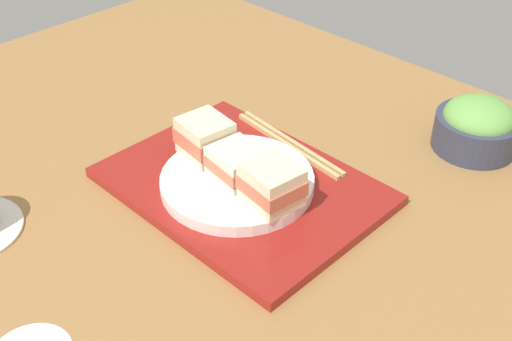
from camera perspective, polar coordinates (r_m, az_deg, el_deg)
name	(u,v)px	position (r cm, az deg, el deg)	size (l,w,h in cm)	color
ground_plane	(246,192)	(94.51, -0.89, -1.96)	(140.00, 100.00, 3.00)	olive
serving_tray	(242,186)	(92.02, -1.22, -1.39)	(37.54, 27.75, 1.51)	maroon
sandwich_plate	(237,181)	(90.19, -1.67, -0.97)	(21.61, 21.61, 1.78)	white
sandwich_near	(272,185)	(83.50, 1.39, -1.27)	(8.02, 7.32, 5.55)	beige
sandwich_middle	(237,163)	(88.37, -1.71, 0.63)	(7.82, 7.30, 4.39)	#EFE5C1
sandwich_far	(205,138)	(92.90, -4.51, 2.93)	(8.06, 7.43, 5.62)	beige
salad_bowl	(477,126)	(105.08, 18.99, 3.76)	(12.94, 12.94, 8.46)	#33384C
chopsticks_pair	(289,143)	(99.11, 2.94, 2.40)	(22.54, 4.05, 0.70)	tan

